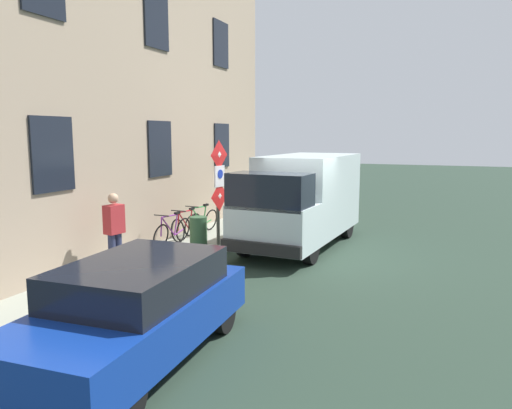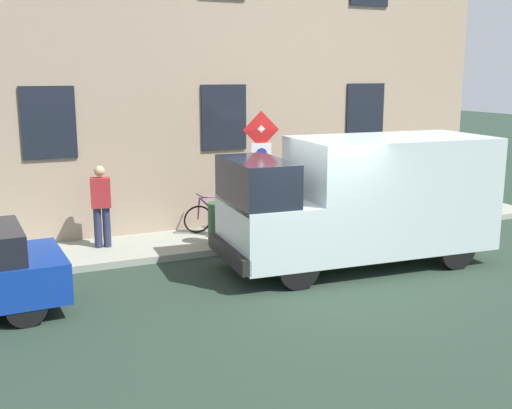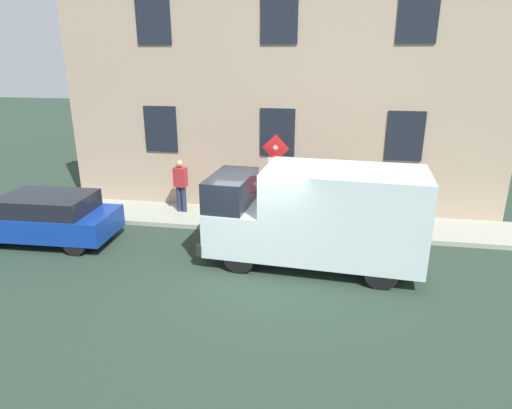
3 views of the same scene
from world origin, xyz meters
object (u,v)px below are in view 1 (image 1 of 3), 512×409
Objects in this scene: parked_hatchback at (135,308)px; bicycle_purple at (172,231)px; delivery_van at (302,198)px; bicycle_red at (188,226)px; sign_post_stacked at (219,183)px; litter_bin at (198,234)px; bicycle_green at (201,221)px; pedestrian at (114,230)px.

bicycle_purple is (2.92, -5.76, -0.22)m from parked_hatchback.
bicycle_red is at bearing -68.45° from delivery_van.
sign_post_stacked reaches higher than bicycle_red.
litter_bin reaches higher than bicycle_purple.
parked_hatchback is (0.16, 7.57, -0.60)m from delivery_van.
bicycle_green is (1.17, -1.15, -1.31)m from sign_post_stacked.
pedestrian reaches higher than bicycle_red.
bicycle_green is 1.00× the size of bicycle_red.
bicycle_green is 1.91× the size of litter_bin.
pedestrian reaches higher than litter_bin.
sign_post_stacked is 1.56× the size of bicycle_green.
pedestrian is at bearing -28.50° from delivery_van.
pedestrian is (2.85, 4.51, -0.26)m from delivery_van.
bicycle_green is 1.65m from bicycle_purple.
delivery_van is at bearing 176.67° from parked_hatchback.
sign_post_stacked is 0.66× the size of parked_hatchback.
sign_post_stacked reaches higher than bicycle_green.
delivery_van is 3.67m from bicycle_purple.
pedestrian reaches higher than parked_hatchback.
bicycle_green is 1.00× the size of pedestrian.
parked_hatchback reaches higher than litter_bin.
litter_bin is at bearing 70.42° from bicycle_purple.
litter_bin is at bearing 32.17° from bicycle_green.
parked_hatchback is 4.51× the size of litter_bin.
bicycle_green is 0.83m from bicycle_red.
sign_post_stacked reaches higher than parked_hatchback.
parked_hatchback is at bearing 29.57° from bicycle_purple.
sign_post_stacked reaches higher than delivery_van.
parked_hatchback is at bearing 109.57° from litter_bin.
sign_post_stacked is at bearing -96.91° from pedestrian.
litter_bin reaches higher than bicycle_green.
bicycle_red is at bearing -50.64° from litter_bin.
parked_hatchback is at bearing 24.79° from bicycle_red.
sign_post_stacked is at bearing 115.96° from bicycle_purple.
parked_hatchback is 2.37× the size of bicycle_green.
delivery_van is 5.34m from pedestrian.
pedestrian is (2.69, -3.06, 0.34)m from parked_hatchback.
pedestrian reaches higher than bicycle_purple.
pedestrian is at bearing 4.53° from bicycle_red.
delivery_van reaches higher than pedestrian.
bicycle_red and bicycle_purple have the same top height.
bicycle_red is at bearing -76.80° from pedestrian.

